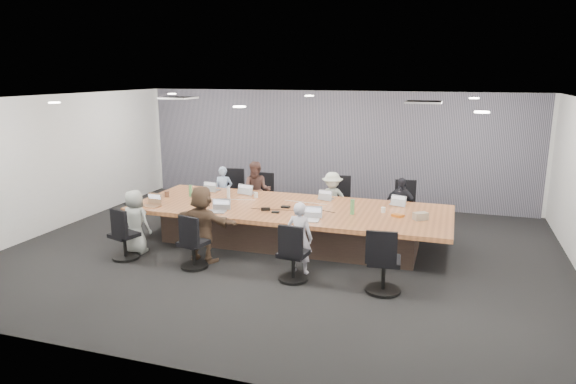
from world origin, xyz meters
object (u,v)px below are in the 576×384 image
(laptop_1, at_px, (247,193))
(laptop_0, at_px, (212,190))
(bottle_green_left, at_px, (191,191))
(person_3, at_px, (400,206))
(person_5, at_px, (202,224))
(chair_7, at_px, (384,266))
(person_0, at_px, (223,192))
(chair_0, at_px, (230,195))
(conference_table, at_px, (290,224))
(laptop_5, at_px, (216,212))
(bottle_clear, at_px, (228,192))
(laptop_6, at_px, (309,220))
(person_2, at_px, (332,200))
(mug_brown, at_px, (167,194))
(chair_5, at_px, (194,247))
(chair_1, at_px, (263,200))
(laptop_4, at_px, (152,206))
(chair_4, at_px, (125,239))
(person_1, at_px, (257,191))
(snack_packet, at_px, (398,215))
(person_4, at_px, (135,222))
(chair_6, at_px, (293,258))
(person_6, at_px, (300,238))
(laptop_2, at_px, (326,199))
(chair_3, at_px, (402,210))
(bottle_green_right, at_px, (352,207))
(stapler, at_px, (266,209))
(laptop_3, at_px, (398,204))
(canvas_bag, at_px, (421,216))

(laptop_1, bearing_deg, laptop_0, 8.07)
(laptop_1, distance_m, bottle_green_left, 1.19)
(person_3, bearing_deg, person_5, -124.54)
(chair_7, height_order, person_0, person_0)
(chair_0, bearing_deg, conference_table, 131.41)
(laptop_5, xyz_separation_m, bottle_clear, (-0.25, 1.10, 0.10))
(laptop_0, height_order, bottle_clear, bottle_clear)
(laptop_6, bearing_deg, person_2, 86.38)
(chair_7, bearing_deg, mug_brown, 154.69)
(laptop_5, bearing_deg, chair_5, -101.40)
(chair_1, distance_m, laptop_4, 2.85)
(chair_4, height_order, laptop_4, laptop_4)
(chair_4, height_order, person_1, person_1)
(chair_0, distance_m, snack_packet, 4.44)
(chair_7, height_order, person_1, person_1)
(chair_1, distance_m, person_1, 0.45)
(person_4, relative_size, mug_brown, 9.86)
(chair_6, height_order, person_5, person_5)
(chair_0, relative_size, person_5, 0.63)
(laptop_4, height_order, bottle_clear, bottle_clear)
(chair_5, xyz_separation_m, person_6, (1.77, 0.35, 0.24))
(person_1, bearing_deg, chair_4, -125.27)
(person_1, relative_size, person_4, 1.12)
(person_2, xyz_separation_m, person_5, (-1.67, -2.70, 0.08))
(chair_5, xyz_separation_m, person_4, (-1.36, 0.35, 0.22))
(chair_1, distance_m, snack_packet, 3.71)
(laptop_4, bearing_deg, laptop_2, 34.12)
(chair_3, distance_m, snack_packet, 1.80)
(chair_4, xyz_separation_m, mug_brown, (-0.13, 1.68, 0.43))
(chair_4, xyz_separation_m, laptop_2, (3.03, 2.50, 0.38))
(laptop_1, height_order, laptop_6, same)
(chair_0, xyz_separation_m, laptop_6, (2.63, -2.50, 0.33))
(chair_5, height_order, laptop_1, laptop_1)
(chair_0, relative_size, bottle_green_left, 3.54)
(snack_packet, bearing_deg, laptop_0, 167.99)
(chair_7, bearing_deg, bottle_green_left, 150.73)
(laptop_1, bearing_deg, snack_packet, 173.16)
(chair_5, bearing_deg, chair_6, 12.93)
(bottle_clear, bearing_deg, chair_1, 81.60)
(mug_brown, relative_size, snack_packet, 0.60)
(person_6, bearing_deg, bottle_clear, -32.47)
(mug_brown, bearing_deg, snack_packet, -0.51)
(chair_5, relative_size, bottle_green_right, 2.64)
(mug_brown, height_order, stapler, mug_brown)
(chair_6, distance_m, mug_brown, 3.69)
(person_0, relative_size, laptop_3, 4.03)
(conference_table, relative_size, chair_4, 8.18)
(mug_brown, bearing_deg, person_0, 65.42)
(chair_1, bearing_deg, bottle_clear, 84.51)
(laptop_0, distance_m, canvas_bag, 4.56)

